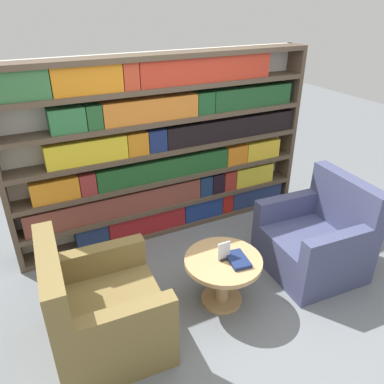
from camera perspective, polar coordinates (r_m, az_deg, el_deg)
name	(u,v)px	position (r m, az deg, el deg)	size (l,w,h in m)	color
ground_plane	(238,310)	(3.38, 7.00, -17.45)	(14.00, 14.00, 0.00)	slate
bookshelf	(168,149)	(3.99, -3.65, 6.60)	(3.24, 0.30, 1.92)	silver
armchair_left	(102,313)	(2.98, -13.61, -17.45)	(0.84, 0.88, 0.92)	olive
armchair_right	(316,241)	(3.79, 18.33, -7.07)	(0.85, 0.90, 0.92)	#42476B
coffee_table	(223,271)	(3.24, 4.72, -11.95)	(0.65, 0.65, 0.45)	tan
table_sign	(224,252)	(3.11, 4.86, -9.12)	(0.11, 0.06, 0.16)	black
stray_book	(238,260)	(3.14, 6.98, -10.18)	(0.18, 0.26, 0.03)	navy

